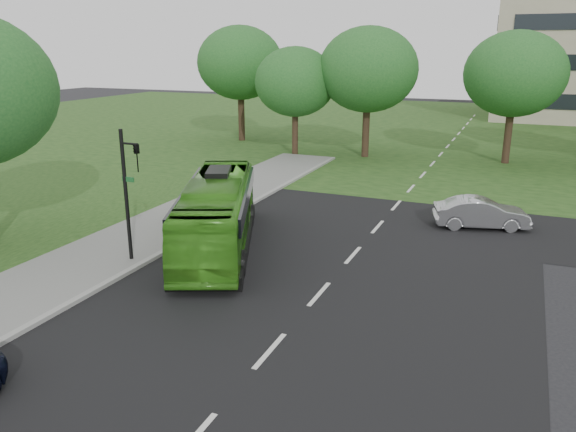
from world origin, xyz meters
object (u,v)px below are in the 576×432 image
Objects in this scene: tree_park_b at (368,70)px; sedan at (481,213)px; tree_park_f at (240,63)px; tree_park_a at (295,82)px; bus at (217,213)px; traffic_light at (129,186)px; tree_park_c at (515,74)px.

tree_park_b is 2.26× the size of sedan.
tree_park_a is at bearing -33.16° from tree_park_f.
bus is 2.00× the size of traffic_light.
tree_park_c is 1.78× the size of traffic_light.
tree_park_f reaches higher than tree_park_c.
tree_park_f is at bearing 33.48° from sedan.
bus is at bearing -113.62° from tree_park_c.
sedan is (9.86, 6.93, -0.74)m from bus.
traffic_light is at bearing -82.95° from tree_park_a.
tree_park_c is 22.30m from tree_park_f.
tree_park_c is at bearing 9.91° from tree_park_a.
bus is (-0.30, -21.95, -4.98)m from tree_park_b.
tree_park_c is (9.96, 1.51, -0.20)m from tree_park_b.
tree_park_a is 1.57× the size of traffic_light.
tree_park_b reaches higher than tree_park_c.
tree_park_a reaches higher than sedan.
tree_park_b is at bearing -171.39° from tree_park_c.
tree_park_a is 5.48m from tree_park_b.
tree_park_b is 18.71m from sedan.
bus is (-10.26, -23.46, -4.78)m from tree_park_c.
tree_park_a is 0.82× the size of tree_park_f.
tree_park_b is at bearing -15.53° from tree_park_f.
sedan is (14.85, -13.87, -4.80)m from tree_park_a.
tree_park_f is at bearing 91.93° from bus.
traffic_light is at bearing -95.42° from tree_park_b.
tree_park_a reaches higher than traffic_light.
tree_park_a is at bearing 80.15° from bus.
tree_park_c reaches higher than traffic_light.
tree_park_f is (-22.22, 1.90, 0.48)m from tree_park_c.
tree_park_c is at bearing 43.06° from bus.
bus is at bearing -76.53° from tree_park_a.
bus is 12.08m from sedan.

